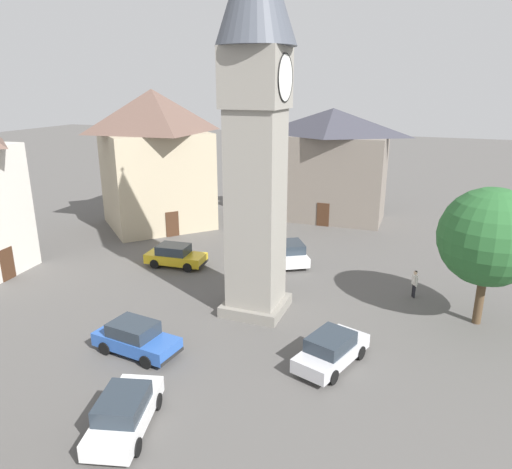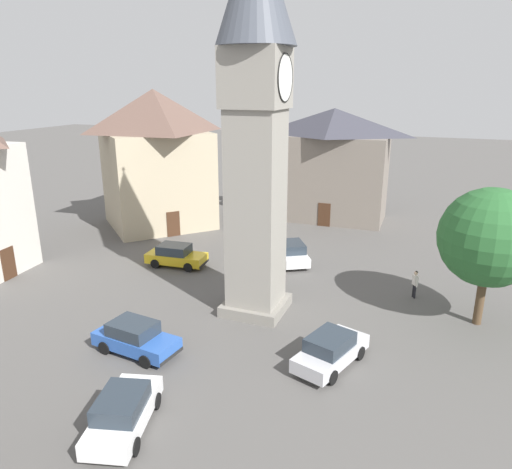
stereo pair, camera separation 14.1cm
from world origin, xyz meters
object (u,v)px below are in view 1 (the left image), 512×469
(clock_tower, at_px, (256,96))
(building_terrace_right, at_px, (331,164))
(car_black_far, at_px, (291,252))
(car_blue_kerb, at_px, (331,350))
(building_corner_back, at_px, (155,158))
(pedestrian, at_px, (415,281))
(car_silver_kerb, at_px, (136,338))
(car_red_corner, at_px, (175,256))
(tree, at_px, (489,237))
(car_white_side, at_px, (125,412))

(clock_tower, height_order, building_terrace_right, clock_tower)
(clock_tower, bearing_deg, car_black_far, 2.50)
(car_blue_kerb, bearing_deg, building_corner_back, 49.00)
(pedestrian, bearing_deg, car_blue_kerb, 160.83)
(clock_tower, relative_size, building_corner_back, 1.66)
(car_silver_kerb, height_order, pedestrian, pedestrian)
(car_red_corner, height_order, car_black_far, same)
(clock_tower, bearing_deg, pedestrian, -58.96)
(building_terrace_right, distance_m, building_corner_back, 15.70)
(car_blue_kerb, bearing_deg, clock_tower, 52.60)
(tree, relative_size, building_corner_back, 0.61)
(pedestrian, distance_m, building_corner_back, 24.24)
(clock_tower, height_order, building_corner_back, clock_tower)
(car_silver_kerb, height_order, car_white_side, same)
(pedestrian, relative_size, tree, 0.23)
(car_silver_kerb, xyz_separation_m, pedestrian, (11.05, -11.85, 0.25))
(clock_tower, height_order, tree, clock_tower)
(car_blue_kerb, xyz_separation_m, pedestrian, (8.80, -3.06, 0.25))
(car_silver_kerb, bearing_deg, tree, -59.62)
(car_white_side, height_order, building_corner_back, building_corner_back)
(clock_tower, relative_size, building_terrace_right, 1.93)
(car_white_side, xyz_separation_m, building_corner_back, (23.61, 13.16, 5.23))
(car_white_side, bearing_deg, tree, -42.81)
(car_silver_kerb, xyz_separation_m, building_terrace_right, (26.37, -3.34, 4.37))
(car_white_side, distance_m, pedestrian, 18.15)
(car_silver_kerb, xyz_separation_m, car_white_side, (-4.61, -2.67, 0.00))
(car_red_corner, height_order, tree, tree)
(car_blue_kerb, height_order, tree, tree)
(car_silver_kerb, height_order, car_red_corner, same)
(car_white_side, height_order, tree, tree)
(building_corner_back, bearing_deg, car_red_corner, -142.39)
(car_silver_kerb, distance_m, car_white_side, 5.32)
(tree, distance_m, building_corner_back, 27.62)
(clock_tower, xyz_separation_m, pedestrian, (4.91, -8.15, -10.52))
(clock_tower, distance_m, building_terrace_right, 21.22)
(pedestrian, height_order, tree, tree)
(car_silver_kerb, distance_m, pedestrian, 16.20)
(car_white_side, relative_size, building_corner_back, 0.37)
(car_red_corner, bearing_deg, clock_tower, -119.73)
(car_blue_kerb, xyz_separation_m, car_red_corner, (8.26, 12.73, 0.00))
(car_silver_kerb, height_order, building_corner_back, building_corner_back)
(car_white_side, bearing_deg, building_corner_back, 29.14)
(car_white_side, relative_size, pedestrian, 2.62)
(car_silver_kerb, bearing_deg, car_blue_kerb, -75.68)
(car_silver_kerb, xyz_separation_m, car_red_corner, (10.50, 3.94, 0.00))
(building_terrace_right, bearing_deg, clock_tower, -179.00)
(car_blue_kerb, height_order, car_white_side, same)
(car_black_far, distance_m, tree, 13.49)
(car_silver_kerb, bearing_deg, car_black_far, -13.46)
(tree, distance_m, building_terrace_right, 21.10)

